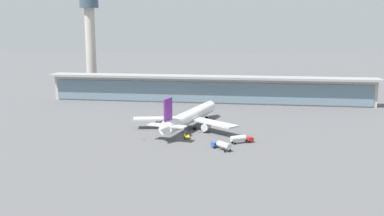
{
  "coord_description": "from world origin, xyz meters",
  "views": [
    {
      "loc": [
        28.75,
        -161.0,
        40.83
      ],
      "look_at": [
        0.0,
        21.94,
        7.31
      ],
      "focal_mm": 40.8,
      "sensor_mm": 36.0,
      "label": 1
    }
  ],
  "objects_px": {
    "airliner_on_stand": "(189,117)",
    "safety_cone_echo": "(144,138)",
    "safety_cone_alpha": "(144,139)",
    "safety_cone_charlie": "(226,143)",
    "service_truck_near_nose_yellow": "(187,136)",
    "safety_cone_delta": "(210,140)",
    "service_truck_by_tail_red": "(241,139)",
    "service_truck_under_wing_blue": "(222,145)",
    "safety_cone_bravo": "(156,138)",
    "control_tower": "(90,36)",
    "service_truck_mid_apron_grey": "(161,123)"
  },
  "relations": [
    {
      "from": "airliner_on_stand",
      "to": "safety_cone_echo",
      "type": "relative_size",
      "value": 84.58
    },
    {
      "from": "safety_cone_alpha",
      "to": "safety_cone_charlie",
      "type": "bearing_deg",
      "value": -3.0
    },
    {
      "from": "safety_cone_alpha",
      "to": "safety_cone_echo",
      "type": "relative_size",
      "value": 1.0
    },
    {
      "from": "safety_cone_echo",
      "to": "service_truck_near_nose_yellow",
      "type": "bearing_deg",
      "value": 15.61
    },
    {
      "from": "safety_cone_charlie",
      "to": "safety_cone_delta",
      "type": "bearing_deg",
      "value": 152.58
    },
    {
      "from": "service_truck_by_tail_red",
      "to": "safety_cone_delta",
      "type": "relative_size",
      "value": 12.21
    },
    {
      "from": "service_truck_under_wing_blue",
      "to": "safety_cone_bravo",
      "type": "xyz_separation_m",
      "value": [
        -26.01,
        11.16,
        -1.39
      ]
    },
    {
      "from": "safety_cone_charlie",
      "to": "safety_cone_alpha",
      "type": "bearing_deg",
      "value": 177.0
    },
    {
      "from": "safety_cone_bravo",
      "to": "safety_cone_delta",
      "type": "bearing_deg",
      "value": -0.32
    },
    {
      "from": "service_truck_near_nose_yellow",
      "to": "safety_cone_bravo",
      "type": "bearing_deg",
      "value": -162.15
    },
    {
      "from": "control_tower",
      "to": "safety_cone_bravo",
      "type": "xyz_separation_m",
      "value": [
        70.16,
        -113.89,
        -36.04
      ]
    },
    {
      "from": "safety_cone_alpha",
      "to": "safety_cone_bravo",
      "type": "relative_size",
      "value": 1.0
    },
    {
      "from": "service_truck_mid_apron_grey",
      "to": "safety_cone_bravo",
      "type": "relative_size",
      "value": 10.01
    },
    {
      "from": "service_truck_by_tail_red",
      "to": "safety_cone_echo",
      "type": "distance_m",
      "value": 36.52
    },
    {
      "from": "safety_cone_delta",
      "to": "safety_cone_echo",
      "type": "bearing_deg",
      "value": -178.49
    },
    {
      "from": "safety_cone_delta",
      "to": "safety_cone_echo",
      "type": "height_order",
      "value": "same"
    },
    {
      "from": "safety_cone_charlie",
      "to": "safety_cone_echo",
      "type": "relative_size",
      "value": 1.0
    },
    {
      "from": "service_truck_under_wing_blue",
      "to": "safety_cone_echo",
      "type": "height_order",
      "value": "service_truck_under_wing_blue"
    },
    {
      "from": "safety_cone_delta",
      "to": "service_truck_mid_apron_grey",
      "type": "bearing_deg",
      "value": 139.09
    },
    {
      "from": "service_truck_near_nose_yellow",
      "to": "service_truck_under_wing_blue",
      "type": "relative_size",
      "value": 0.9
    },
    {
      "from": "airliner_on_stand",
      "to": "safety_cone_alpha",
      "type": "height_order",
      "value": "airliner_on_stand"
    },
    {
      "from": "service_truck_near_nose_yellow",
      "to": "service_truck_under_wing_blue",
      "type": "xyz_separation_m",
      "value": [
        14.79,
        -14.77,
        0.9
      ]
    },
    {
      "from": "safety_cone_echo",
      "to": "service_truck_mid_apron_grey",
      "type": "bearing_deg",
      "value": 85.2
    },
    {
      "from": "safety_cone_delta",
      "to": "safety_cone_echo",
      "type": "distance_m",
      "value": 25.3
    },
    {
      "from": "safety_cone_echo",
      "to": "safety_cone_charlie",
      "type": "bearing_deg",
      "value": -4.6
    },
    {
      "from": "service_truck_mid_apron_grey",
      "to": "service_truck_by_tail_red",
      "type": "relative_size",
      "value": 0.82
    },
    {
      "from": "service_truck_by_tail_red",
      "to": "safety_cone_charlie",
      "type": "bearing_deg",
      "value": -155.74
    },
    {
      "from": "safety_cone_alpha",
      "to": "safety_cone_charlie",
      "type": "relative_size",
      "value": 1.0
    },
    {
      "from": "safety_cone_alpha",
      "to": "safety_cone_echo",
      "type": "height_order",
      "value": "same"
    },
    {
      "from": "safety_cone_alpha",
      "to": "safety_cone_echo",
      "type": "xyz_separation_m",
      "value": [
        -0.56,
        0.91,
        0.0
      ]
    },
    {
      "from": "service_truck_mid_apron_grey",
      "to": "safety_cone_charlie",
      "type": "distance_m",
      "value": 37.93
    },
    {
      "from": "service_truck_near_nose_yellow",
      "to": "safety_cone_echo",
      "type": "xyz_separation_m",
      "value": [
        -15.72,
        -4.39,
        -0.49
      ]
    },
    {
      "from": "airliner_on_stand",
      "to": "service_truck_under_wing_blue",
      "type": "height_order",
      "value": "airliner_on_stand"
    },
    {
      "from": "control_tower",
      "to": "safety_cone_charlie",
      "type": "height_order",
      "value": "control_tower"
    },
    {
      "from": "safety_cone_bravo",
      "to": "safety_cone_charlie",
      "type": "xyz_separation_m",
      "value": [
        26.95,
        -3.31,
        0.0
      ]
    },
    {
      "from": "service_truck_under_wing_blue",
      "to": "safety_cone_echo",
      "type": "relative_size",
      "value": 10.98
    },
    {
      "from": "service_truck_under_wing_blue",
      "to": "control_tower",
      "type": "bearing_deg",
      "value": 127.56
    },
    {
      "from": "airliner_on_stand",
      "to": "safety_cone_alpha",
      "type": "bearing_deg",
      "value": -122.9
    },
    {
      "from": "safety_cone_alpha",
      "to": "safety_cone_bravo",
      "type": "height_order",
      "value": "same"
    },
    {
      "from": "safety_cone_delta",
      "to": "safety_cone_charlie",
      "type": "bearing_deg",
      "value": -27.42
    },
    {
      "from": "airliner_on_stand",
      "to": "safety_cone_bravo",
      "type": "bearing_deg",
      "value": -116.57
    },
    {
      "from": "safety_cone_echo",
      "to": "safety_cone_alpha",
      "type": "bearing_deg",
      "value": -58.42
    },
    {
      "from": "safety_cone_bravo",
      "to": "safety_cone_echo",
      "type": "distance_m",
      "value": 4.57
    },
    {
      "from": "service_truck_under_wing_blue",
      "to": "control_tower",
      "type": "height_order",
      "value": "control_tower"
    },
    {
      "from": "airliner_on_stand",
      "to": "safety_cone_charlie",
      "type": "distance_m",
      "value": 28.9
    },
    {
      "from": "service_truck_under_wing_blue",
      "to": "safety_cone_delta",
      "type": "distance_m",
      "value": 12.29
    },
    {
      "from": "service_truck_mid_apron_grey",
      "to": "safety_cone_alpha",
      "type": "bearing_deg",
      "value": -93.15
    },
    {
      "from": "safety_cone_charlie",
      "to": "airliner_on_stand",
      "type": "bearing_deg",
      "value": 127.25
    },
    {
      "from": "safety_cone_alpha",
      "to": "safety_cone_delta",
      "type": "bearing_deg",
      "value": 3.65
    },
    {
      "from": "safety_cone_delta",
      "to": "safety_cone_bravo",
      "type": "bearing_deg",
      "value": 179.68
    }
  ]
}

